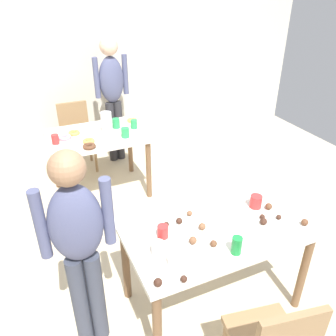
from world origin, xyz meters
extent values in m
plane|color=beige|center=(0.00, 0.00, 0.00)|extent=(6.40, 6.40, 0.00)
cube|color=beige|center=(0.00, 3.20, 1.30)|extent=(6.40, 0.10, 2.60)
cube|color=silver|center=(0.01, 0.03, 0.73)|extent=(1.30, 0.75, 0.04)
cylinder|color=brown|center=(-0.58, -0.29, 0.35)|extent=(0.06, 0.06, 0.71)
cylinder|color=brown|center=(0.59, -0.29, 0.35)|extent=(0.06, 0.06, 0.71)
cylinder|color=brown|center=(-0.58, 0.35, 0.35)|extent=(0.06, 0.06, 0.71)
cylinder|color=brown|center=(0.59, 0.35, 0.35)|extent=(0.06, 0.06, 0.71)
cube|color=silver|center=(-0.37, 1.95, 0.73)|extent=(1.07, 0.78, 0.04)
cylinder|color=brown|center=(-0.84, 1.62, 0.35)|extent=(0.06, 0.06, 0.71)
cylinder|color=brown|center=(0.11, 1.62, 0.35)|extent=(0.06, 0.06, 0.71)
cylinder|color=brown|center=(-0.84, 2.28, 0.35)|extent=(0.06, 0.06, 0.71)
cylinder|color=brown|center=(0.11, 2.28, 0.35)|extent=(0.06, 0.06, 0.71)
cylinder|color=olive|center=(0.15, -0.51, 0.21)|extent=(0.04, 0.04, 0.41)
cube|color=olive|center=(-0.48, 2.62, 0.43)|extent=(0.41, 0.41, 0.04)
cube|color=olive|center=(-0.48, 2.80, 0.66)|extent=(0.38, 0.05, 0.42)
cylinder|color=olive|center=(-0.32, 2.45, 0.21)|extent=(0.04, 0.04, 0.41)
cylinder|color=olive|center=(-0.66, 2.45, 0.21)|extent=(0.04, 0.04, 0.41)
cylinder|color=olive|center=(-0.31, 2.79, 0.21)|extent=(0.04, 0.04, 0.41)
cylinder|color=olive|center=(-0.65, 2.79, 0.21)|extent=(0.04, 0.04, 0.41)
cylinder|color=#383D4C|center=(-0.98, 0.11, 0.38)|extent=(0.11, 0.11, 0.76)
cylinder|color=#383D4C|center=(-0.87, 0.10, 0.38)|extent=(0.11, 0.11, 0.76)
ellipsoid|color=#4C5175|center=(-0.92, 0.10, 1.03)|extent=(0.34, 0.23, 0.54)
sphere|color=#997051|center=(-0.92, 0.10, 1.40)|extent=(0.21, 0.21, 0.21)
cylinder|color=#4C5175|center=(-1.11, 0.12, 1.07)|extent=(0.08, 0.08, 0.46)
cylinder|color=#4C5175|center=(-0.73, 0.08, 1.07)|extent=(0.08, 0.08, 0.46)
cylinder|color=#28282D|center=(0.10, 2.70, 0.42)|extent=(0.11, 0.11, 0.83)
cylinder|color=#28282D|center=(-0.01, 2.69, 0.42)|extent=(0.11, 0.11, 0.83)
ellipsoid|color=#4C5175|center=(0.04, 2.69, 1.13)|extent=(0.33, 0.22, 0.59)
sphere|color=beige|center=(0.04, 2.69, 1.53)|extent=(0.23, 0.23, 0.23)
cylinder|color=#4C5175|center=(0.23, 2.71, 1.17)|extent=(0.07, 0.07, 0.50)
cylinder|color=#4C5175|center=(-0.15, 2.68, 1.17)|extent=(0.07, 0.07, 0.50)
cylinder|color=white|center=(-0.36, -0.20, 0.78)|extent=(0.21, 0.21, 0.06)
cylinder|color=#198438|center=(-0.02, -0.24, 0.81)|extent=(0.07, 0.07, 0.12)
cube|color=silver|center=(0.28, 0.23, 0.75)|extent=(0.17, 0.02, 0.01)
cylinder|color=red|center=(0.39, 0.11, 0.80)|extent=(0.09, 0.09, 0.10)
cylinder|color=white|center=(-0.48, -0.06, 0.80)|extent=(0.08, 0.08, 0.10)
cylinder|color=red|center=(-0.38, 0.09, 0.80)|extent=(0.07, 0.07, 0.09)
sphere|color=brown|center=(0.58, -0.21, 0.77)|extent=(0.05, 0.05, 0.05)
sphere|color=#3D2319|center=(-0.44, 0.04, 0.77)|extent=(0.04, 0.04, 0.04)
sphere|color=#3D2319|center=(-0.22, 0.17, 0.77)|extent=(0.05, 0.05, 0.05)
sphere|color=brown|center=(-0.23, -0.05, 0.78)|extent=(0.05, 0.05, 0.05)
sphere|color=brown|center=(0.47, 0.05, 0.78)|extent=(0.05, 0.05, 0.05)
sphere|color=brown|center=(-0.12, -0.13, 0.77)|extent=(0.05, 0.05, 0.05)
sphere|color=#3D2319|center=(-0.57, -0.29, 0.78)|extent=(0.05, 0.05, 0.05)
sphere|color=brown|center=(-0.11, 0.22, 0.77)|extent=(0.04, 0.04, 0.04)
sphere|color=#3D2319|center=(0.32, -0.08, 0.78)|extent=(0.05, 0.05, 0.05)
sphere|color=brown|center=(-0.10, 0.05, 0.77)|extent=(0.05, 0.05, 0.05)
sphere|color=#3D2319|center=(-0.32, 0.17, 0.77)|extent=(0.04, 0.04, 0.04)
sphere|color=#3D2319|center=(-0.43, -0.32, 0.77)|extent=(0.04, 0.04, 0.04)
sphere|color=#3D2319|center=(0.46, -0.08, 0.77)|extent=(0.04, 0.04, 0.04)
sphere|color=#3D2319|center=(0.35, -0.03, 0.77)|extent=(0.04, 0.04, 0.04)
cylinder|color=white|center=(-0.25, 1.93, 0.87)|extent=(0.12, 0.12, 0.24)
cylinder|color=green|center=(-0.10, 1.74, 0.80)|extent=(0.09, 0.09, 0.11)
cylinder|color=red|center=(-0.82, 1.88, 0.80)|extent=(0.08, 0.08, 0.10)
cylinder|color=green|center=(0.06, 1.94, 0.80)|extent=(0.07, 0.07, 0.10)
cylinder|color=green|center=(-0.12, 2.03, 0.81)|extent=(0.08, 0.08, 0.11)
torus|color=gold|center=(-0.50, 1.77, 0.77)|extent=(0.13, 0.13, 0.04)
torus|color=brown|center=(-0.52, 1.64, 0.77)|extent=(0.13, 0.13, 0.04)
torus|color=pink|center=(-0.71, 1.97, 0.77)|extent=(0.14, 0.14, 0.04)
torus|color=gold|center=(0.11, 2.14, 0.77)|extent=(0.12, 0.12, 0.03)
torus|color=gold|center=(-0.60, 2.05, 0.77)|extent=(0.13, 0.13, 0.04)
camera|label=1|loc=(-1.08, -1.56, 2.29)|focal=36.86mm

